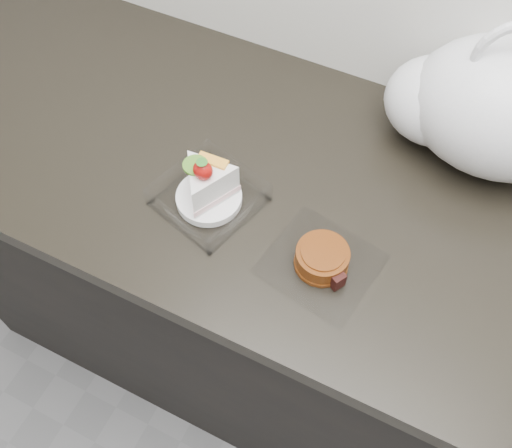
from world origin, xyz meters
TOP-DOWN VIEW (x-y plane):
  - counter at (0.00, 1.69)m, footprint 2.04×0.64m
  - cake_tray at (-0.30, 1.58)m, footprint 0.20×0.20m
  - mooncake_wrap at (-0.08, 1.55)m, footprint 0.20×0.19m
  - plastic_bag at (0.08, 1.90)m, footprint 0.40×0.32m

SIDE VIEW (x-z plane):
  - counter at x=0.00m, z-range 0.00..0.90m
  - mooncake_wrap at x=-0.08m, z-range 0.90..0.94m
  - cake_tray at x=-0.30m, z-range 0.87..1.00m
  - plastic_bag at x=0.08m, z-range 0.87..1.16m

